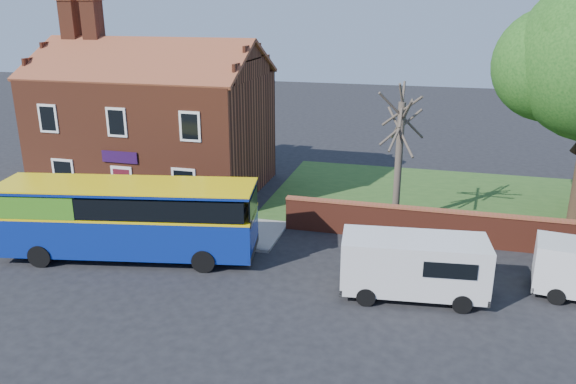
# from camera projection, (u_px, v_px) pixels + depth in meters

# --- Properties ---
(ground) EXTENTS (120.00, 120.00, 0.00)m
(ground) POSITION_uv_depth(u_px,v_px,m) (188.00, 290.00, 21.13)
(ground) COLOR black
(ground) RESTS_ON ground
(pavement) EXTENTS (18.00, 3.50, 0.12)m
(pavement) POSITION_uv_depth(u_px,v_px,m) (107.00, 218.00, 28.09)
(pavement) COLOR gray
(pavement) RESTS_ON ground
(kerb) EXTENTS (18.00, 0.15, 0.14)m
(kerb) POSITION_uv_depth(u_px,v_px,m) (86.00, 231.00, 26.48)
(kerb) COLOR slate
(kerb) RESTS_ON ground
(grass_strip) EXTENTS (26.00, 12.00, 0.04)m
(grass_strip) POSITION_uv_depth(u_px,v_px,m) (515.00, 206.00, 29.91)
(grass_strip) COLOR #426B28
(grass_strip) RESTS_ON ground
(shop_building) EXTENTS (12.30, 8.13, 10.50)m
(shop_building) POSITION_uv_depth(u_px,v_px,m) (156.00, 129.00, 32.30)
(shop_building) COLOR maroon
(shop_building) RESTS_ON ground
(boundary_wall) EXTENTS (22.00, 0.38, 1.60)m
(boundary_wall) POSITION_uv_depth(u_px,v_px,m) (533.00, 235.00, 24.15)
(boundary_wall) COLOR maroon
(boundary_wall) RESTS_ON ground
(bus) EXTENTS (10.93, 4.61, 3.23)m
(bus) POSITION_uv_depth(u_px,v_px,m) (120.00, 216.00, 23.44)
(bus) COLOR navy
(bus) RESTS_ON ground
(van_near) EXTENTS (5.38, 2.62, 2.28)m
(van_near) POSITION_uv_depth(u_px,v_px,m) (414.00, 264.00, 20.34)
(van_near) COLOR silver
(van_near) RESTS_ON ground
(bare_tree) EXTENTS (2.45, 2.92, 6.54)m
(bare_tree) POSITION_uv_depth(u_px,v_px,m) (399.00, 157.00, 26.54)
(bare_tree) COLOR #4C4238
(bare_tree) RESTS_ON ground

